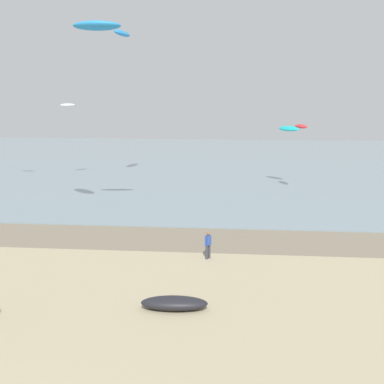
{
  "coord_description": "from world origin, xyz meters",
  "views": [
    {
      "loc": [
        6.04,
        -11.52,
        10.2
      ],
      "look_at": [
        3.86,
        11.5,
        5.59
      ],
      "focal_mm": 47.86,
      "sensor_mm": 36.0,
      "label": 1
    }
  ],
  "objects": [
    {
      "name": "kite_aloft_1",
      "position": [
        -13.23,
        44.77,
        8.6
      ],
      "size": [
        1.66,
        1.91,
        0.42
      ],
      "primitive_type": "ellipsoid",
      "rotation": [
        0.21,
        0.0,
        0.93
      ],
      "color": "white"
    },
    {
      "name": "kite_aloft_3",
      "position": [
        -6.29,
        42.29,
        15.96
      ],
      "size": [
        1.81,
        3.65,
        0.96
      ],
      "primitive_type": "ellipsoid",
      "rotation": [
        -0.42,
        0.0,
        4.54
      ],
      "color": "#2384D1"
    },
    {
      "name": "kite_aloft_7",
      "position": [
        -4.38,
        25.97,
        14.75
      ],
      "size": [
        3.57,
        1.53,
        0.92
      ],
      "primitive_type": "ellipsoid",
      "rotation": [
        0.36,
        0.0,
        3.23
      ],
      "color": "#2384D1"
    },
    {
      "name": "sea",
      "position": [
        0.0,
        60.55,
        0.05
      ],
      "size": [
        160.0,
        70.0,
        0.1
      ],
      "primitive_type": "cube",
      "color": "gray",
      "rests_on": "ground"
    },
    {
      "name": "kite_aloft_8",
      "position": [
        11.88,
        39.04,
        6.77
      ],
      "size": [
        1.46,
        2.49,
        0.46
      ],
      "primitive_type": "ellipsoid",
      "rotation": [
        0.11,
        0.0,
        5.01
      ],
      "color": "red"
    },
    {
      "name": "wet_sand_strip",
      "position": [
        0.0,
        22.6,
        0.0
      ],
      "size": [
        120.0,
        5.91,
        0.01
      ],
      "primitive_type": "cube",
      "color": "#7A6D59",
      "rests_on": "ground"
    },
    {
      "name": "grounded_kite",
      "position": [
        3.07,
        10.96,
        0.32
      ],
      "size": [
        3.23,
        1.31,
        0.63
      ],
      "primitive_type": "ellipsoid",
      "rotation": [
        0.0,
        0.0,
        0.05
      ],
      "color": "black",
      "rests_on": "ground"
    },
    {
      "name": "person_nearest_camera",
      "position": [
        4.18,
        18.56,
        0.92
      ],
      "size": [
        0.4,
        0.46,
        1.71
      ],
      "color": "#383842",
      "rests_on": "ground"
    },
    {
      "name": "kite_aloft_9",
      "position": [
        11.06,
        42.72,
        6.28
      ],
      "size": [
        2.56,
        2.69,
        0.74
      ],
      "primitive_type": "ellipsoid",
      "rotation": [
        0.39,
        0.0,
        5.44
      ],
      "color": "#19B2B7"
    }
  ]
}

